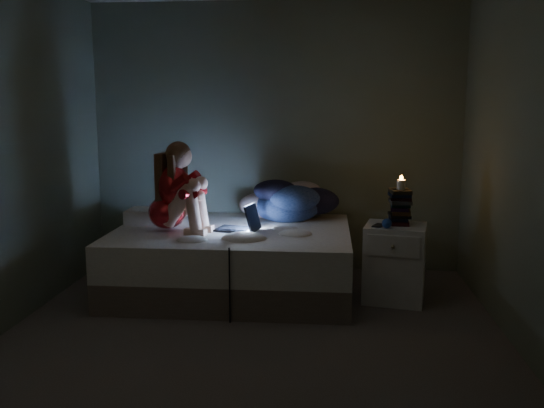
# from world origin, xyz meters

# --- Properties ---
(floor) EXTENTS (3.60, 3.80, 0.02)m
(floor) POSITION_xyz_m (0.00, 0.00, -0.01)
(floor) COLOR #4D443D
(floor) RESTS_ON ground
(wall_back) EXTENTS (3.60, 0.02, 2.60)m
(wall_back) POSITION_xyz_m (0.00, 1.91, 1.30)
(wall_back) COLOR #616959
(wall_back) RESTS_ON ground
(wall_front) EXTENTS (3.60, 0.02, 2.60)m
(wall_front) POSITION_xyz_m (0.00, -1.91, 1.30)
(wall_front) COLOR #616959
(wall_front) RESTS_ON ground
(wall_right) EXTENTS (0.02, 3.80, 2.60)m
(wall_right) POSITION_xyz_m (1.81, 0.00, 1.30)
(wall_right) COLOR #616959
(wall_right) RESTS_ON ground
(bed) EXTENTS (2.03, 1.52, 0.56)m
(bed) POSITION_xyz_m (-0.31, 1.10, 0.28)
(bed) COLOR beige
(bed) RESTS_ON ground
(pillow) EXTENTS (0.44, 0.31, 0.13)m
(pillow) POSITION_xyz_m (-1.08, 1.29, 0.62)
(pillow) COLOR white
(pillow) RESTS_ON bed
(woman) EXTENTS (0.54, 0.41, 0.77)m
(woman) POSITION_xyz_m (-0.84, 0.96, 0.94)
(woman) COLOR #950007
(woman) RESTS_ON bed
(laptop) EXTENTS (0.40, 0.32, 0.25)m
(laptop) POSITION_xyz_m (-0.26, 1.03, 0.68)
(laptop) COLOR black
(laptop) RESTS_ON bed
(clothes_pile) EXTENTS (0.75, 0.64, 0.40)m
(clothes_pile) POSITION_xyz_m (0.14, 1.55, 0.76)
(clothes_pile) COLOR #0F2347
(clothes_pile) RESTS_ON bed
(nightstand) EXTENTS (0.56, 0.52, 0.65)m
(nightstand) POSITION_xyz_m (1.08, 0.96, 0.32)
(nightstand) COLOR silver
(nightstand) RESTS_ON ground
(book_stack) EXTENTS (0.19, 0.25, 0.28)m
(book_stack) POSITION_xyz_m (1.12, 1.00, 0.79)
(book_stack) COLOR black
(book_stack) RESTS_ON nightstand
(candle) EXTENTS (0.07, 0.07, 0.08)m
(candle) POSITION_xyz_m (1.12, 1.00, 0.97)
(candle) COLOR beige
(candle) RESTS_ON book_stack
(phone) EXTENTS (0.10, 0.15, 0.01)m
(phone) POSITION_xyz_m (0.95, 0.87, 0.65)
(phone) COLOR black
(phone) RESTS_ON nightstand
(blue_orb) EXTENTS (0.08, 0.08, 0.08)m
(blue_orb) POSITION_xyz_m (1.02, 0.80, 0.69)
(blue_orb) COLOR #1B3F97
(blue_orb) RESTS_ON nightstand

